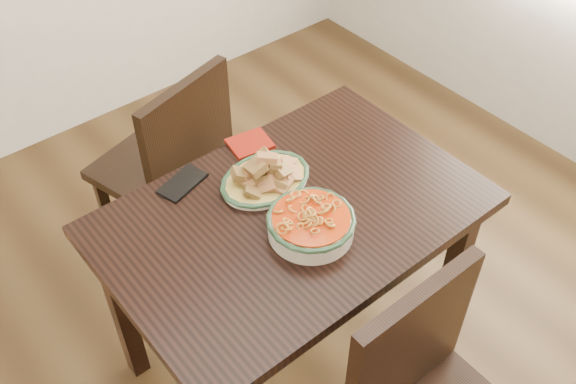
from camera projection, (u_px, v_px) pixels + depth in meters
floor at (292, 346)px, 2.42m from camera, size 3.50×3.50×0.00m
dining_table at (292, 235)px, 1.96m from camera, size 1.11×0.74×0.75m
chair_far at (172, 161)px, 2.42m from camera, size 0.52×0.52×0.89m
fish_plate at (265, 171)px, 1.94m from camera, size 0.29×0.23×0.11m
noodle_bowl at (311, 222)px, 1.79m from camera, size 0.25×0.25×0.08m
smartphone at (182, 183)px, 1.96m from camera, size 0.17×0.12×0.01m
napkin at (250, 144)px, 2.10m from camera, size 0.15×0.13×0.01m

